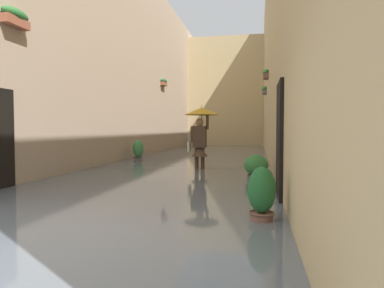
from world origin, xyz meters
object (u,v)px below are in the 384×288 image
at_px(potted_plant_mid_left, 262,200).
at_px(potted_plant_near_left, 256,169).
at_px(potted_plant_mid_right, 138,152).
at_px(person_wading, 201,126).

bearing_deg(potted_plant_mid_left, potted_plant_near_left, -88.70).
bearing_deg(potted_plant_mid_right, potted_plant_near_left, 135.80).
relative_size(potted_plant_near_left, potted_plant_mid_left, 0.86).
xyz_separation_m(potted_plant_near_left, potted_plant_mid_right, (4.50, -4.38, 0.08)).
bearing_deg(potted_plant_mid_left, potted_plant_mid_right, -61.11).
distance_m(potted_plant_near_left, potted_plant_mid_right, 6.28).
distance_m(person_wading, potted_plant_mid_left, 6.00).
distance_m(potted_plant_mid_right, potted_plant_mid_left, 9.51).
height_order(person_wading, potted_plant_mid_right, person_wading).
distance_m(person_wading, potted_plant_near_left, 2.59).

